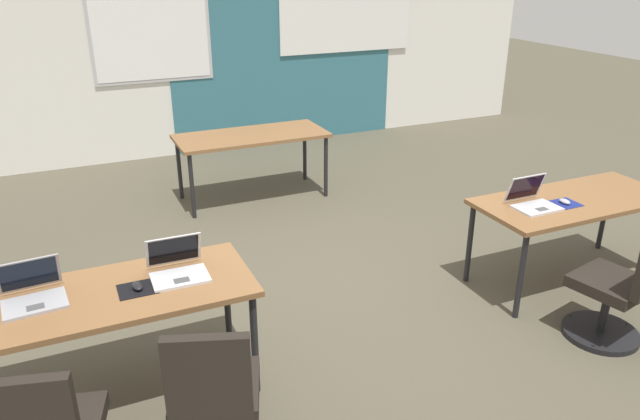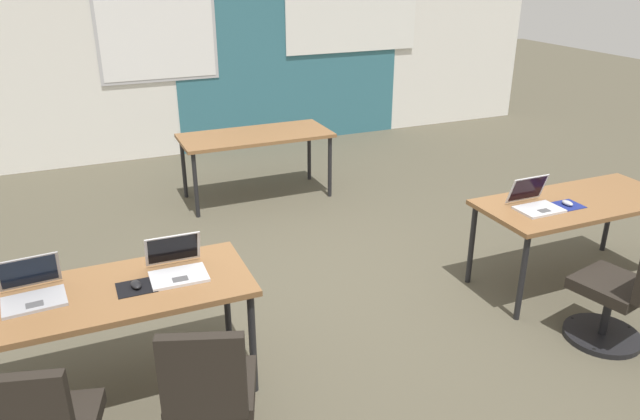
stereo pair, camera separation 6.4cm
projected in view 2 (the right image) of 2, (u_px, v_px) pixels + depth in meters
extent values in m
plane|color=#4C4738|center=(341.00, 289.00, 4.87)|extent=(24.00, 24.00, 0.00)
cube|color=silver|center=(207.00, 45.00, 7.88)|extent=(10.00, 0.20, 2.80)
cube|color=#336B7A|center=(292.00, 41.00, 8.21)|extent=(3.22, 0.01, 2.80)
cube|color=#B7B7BC|center=(158.00, 40.00, 7.51)|extent=(1.48, 0.02, 1.04)
cube|color=white|center=(158.00, 40.00, 7.51)|extent=(1.40, 0.02, 0.96)
cube|color=brown|center=(110.00, 293.00, 3.46)|extent=(1.60, 0.70, 0.04)
cylinder|color=black|center=(253.00, 344.00, 3.61)|extent=(0.04, 0.04, 0.68)
cylinder|color=black|center=(227.00, 296.00, 4.12)|extent=(0.04, 0.04, 0.68)
cube|color=brown|center=(578.00, 202.00, 4.72)|extent=(1.60, 0.70, 0.04)
cylinder|color=black|center=(522.00, 278.00, 4.34)|extent=(0.04, 0.04, 0.68)
cylinder|color=black|center=(472.00, 244.00, 4.85)|extent=(0.04, 0.04, 0.68)
cylinder|color=black|center=(609.00, 216.00, 5.38)|extent=(0.04, 0.04, 0.68)
cube|color=brown|center=(256.00, 136.00, 6.46)|extent=(1.60, 0.70, 0.04)
cylinder|color=black|center=(196.00, 186.00, 6.08)|extent=(0.04, 0.04, 0.68)
cylinder|color=black|center=(330.00, 167.00, 6.61)|extent=(0.04, 0.04, 0.68)
cylinder|color=black|center=(184.00, 168.00, 6.59)|extent=(0.04, 0.04, 0.68)
cylinder|color=black|center=(309.00, 152.00, 7.12)|extent=(0.04, 0.04, 0.68)
cube|color=silver|center=(179.00, 276.00, 3.58)|extent=(0.33, 0.24, 0.02)
cube|color=#4C4C4F|center=(180.00, 279.00, 3.53)|extent=(0.09, 0.06, 0.00)
cube|color=silver|center=(173.00, 249.00, 3.66)|extent=(0.33, 0.09, 0.21)
cube|color=black|center=(173.00, 249.00, 3.66)|extent=(0.30, 0.07, 0.18)
cube|color=black|center=(136.00, 287.00, 3.47)|extent=(0.22, 0.19, 0.00)
ellipsoid|color=black|center=(136.00, 285.00, 3.47)|extent=(0.07, 0.11, 0.03)
cube|color=black|center=(212.00, 389.00, 3.12)|extent=(0.56, 0.56, 0.08)
cube|color=black|center=(203.00, 378.00, 2.78)|extent=(0.40, 0.19, 0.46)
sphere|color=black|center=(221.00, 418.00, 3.49)|extent=(0.04, 0.04, 0.04)
cube|color=#9E9EA3|center=(34.00, 302.00, 3.32)|extent=(0.35, 0.25, 0.02)
cube|color=#4C4C4F|center=(35.00, 304.00, 3.27)|extent=(0.09, 0.07, 0.00)
cube|color=#9E9EA3|center=(29.00, 272.00, 3.40)|extent=(0.34, 0.10, 0.21)
cube|color=black|center=(29.00, 272.00, 3.39)|extent=(0.30, 0.09, 0.18)
cube|color=silver|center=(539.00, 209.00, 4.52)|extent=(0.33, 0.23, 0.02)
cube|color=#4C4C4F|center=(544.00, 211.00, 4.47)|extent=(0.09, 0.06, 0.00)
cube|color=silver|center=(527.00, 189.00, 4.60)|extent=(0.33, 0.08, 0.21)
cube|color=black|center=(528.00, 189.00, 4.60)|extent=(0.30, 0.07, 0.18)
cube|color=navy|center=(567.00, 205.00, 4.61)|extent=(0.22, 0.19, 0.00)
ellipsoid|color=#B2B2B7|center=(567.00, 203.00, 4.60)|extent=(0.06, 0.10, 0.03)
cylinder|color=black|center=(602.00, 335.00, 4.24)|extent=(0.52, 0.52, 0.04)
cylinder|color=black|center=(607.00, 312.00, 4.17)|extent=(0.06, 0.06, 0.34)
cube|color=black|center=(612.00, 286.00, 4.09)|extent=(0.53, 0.53, 0.08)
sphere|color=black|center=(572.00, 320.00, 4.42)|extent=(0.04, 0.04, 0.04)
sphere|color=black|center=(629.00, 329.00, 4.31)|extent=(0.04, 0.04, 0.04)
sphere|color=black|center=(593.00, 351.00, 4.07)|extent=(0.04, 0.04, 0.04)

